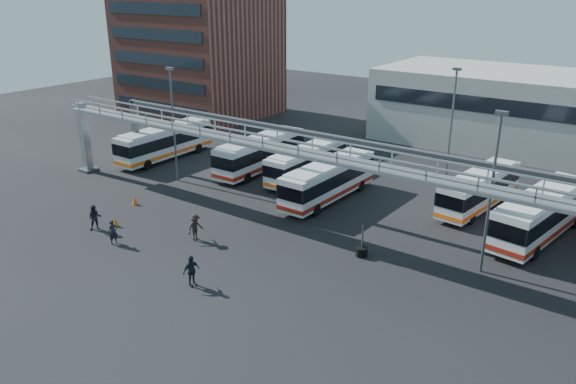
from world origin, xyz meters
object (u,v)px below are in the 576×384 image
Objects in this scene: light_pole_back at (452,120)px; cone_right at (135,201)px; bus_6 at (479,188)px; pedestrian_c at (195,227)px; bus_3 at (307,162)px; bus_7 at (542,213)px; pedestrian_a at (113,232)px; pedestrian_b at (95,218)px; cone_left at (115,222)px; bus_2 at (260,152)px; pedestrian_d at (191,271)px; light_pole_left at (173,119)px; bus_4 at (329,179)px; bus_0 at (165,141)px; tire_stack at (362,251)px; light_pole_mid at (492,186)px.

cone_right is at bearing -132.49° from light_pole_back.
pedestrian_c is (-14.17, -17.35, -0.73)m from bus_6.
light_pole_back is 13.29m from bus_3.
bus_7 reaches higher than pedestrian_a.
cone_right is at bearing 55.00° from pedestrian_b.
bus_6 is 29.49m from pedestrian_b.
cone_left is (-26.01, -16.23, -1.58)m from bus_7.
pedestrian_a is 3.09m from cone_left.
bus_2 is 5.62× the size of pedestrian_d.
pedestrian_c is at bearing -38.39° from light_pole_left.
bus_3 is 19.32m from pedestrian_a.
pedestrian_d reaches higher than pedestrian_b.
bus_2 is 1.06× the size of bus_6.
bus_2 is 9.67m from bus_4.
bus_0 is 1.10× the size of bus_3.
pedestrian_b is (-2.97, 0.72, 0.08)m from pedestrian_a.
tire_stack is (17.18, 6.39, 0.04)m from cone_left.
bus_6 reaches higher than cone_right.
bus_2 is 5.65× the size of pedestrian_c.
light_pole_back is at bearing 34.99° from light_pole_left.
pedestrian_c is (-3.45, -12.03, -0.83)m from bus_4.
bus_7 is at bearing -38.16° from light_pole_back.
light_pole_mid is at bearing -30.84° from pedestrian_b.
light_pole_left is at bearing 170.50° from tire_stack.
light_pole_left is 1.02× the size of bus_3.
bus_0 is at bearing 124.55° from cone_left.
bus_3 is 4.50× the size of tire_stack.
pedestrian_c reaches higher than cone_left.
bus_2 is at bearing -172.90° from bus_3.
light_pole_left reaches higher than pedestrian_d.
light_pole_left is at bearing -162.80° from bus_4.
bus_7 reaches higher than pedestrian_b.
bus_7 is (20.40, -0.83, 0.24)m from bus_3.
light_pole_left is 1.00× the size of light_pole_back.
bus_2 is 16.28× the size of cone_left.
bus_2 reaches higher than tire_stack.
light_pole_left is at bearing -158.90° from bus_7.
cone_right reaches higher than cone_left.
light_pole_mid is at bearing -94.29° from bus_7.
pedestrian_c is (-19.48, -14.48, -0.94)m from bus_7.
bus_0 is at bearing 67.58° from pedestrian_b.
bus_3 is at bearing 59.61° from cone_right.
bus_7 is 5.93× the size of pedestrian_d.
light_pole_mid reaches higher than bus_2.
light_pole_back is at bearing 24.83° from bus_2.
pedestrian_a is 0.91× the size of pedestrian_b.
pedestrian_b reaches higher than cone_left.
bus_3 reaches higher than cone_left.
bus_6 is (30.25, 5.23, -0.14)m from bus_0.
bus_3 is 20.42m from bus_7.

